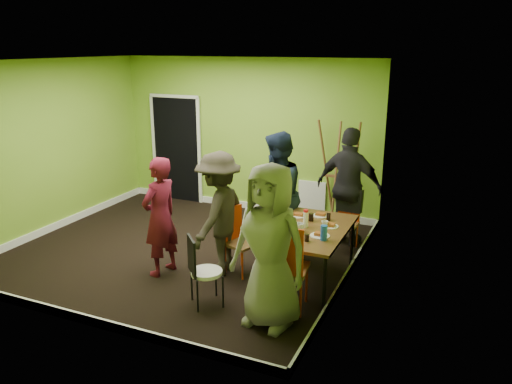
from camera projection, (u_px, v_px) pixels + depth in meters
ground at (185, 250)px, 7.59m from camera, size 5.00×5.00×0.00m
room_walls at (183, 187)px, 7.35m from camera, size 5.04×4.54×2.82m
dining_table at (311, 232)px, 6.40m from camera, size 0.90×1.50×0.75m
chair_left_far at (280, 223)px, 7.14m from camera, size 0.46×0.46×0.98m
chair_left_near at (238, 236)px, 6.77m from camera, size 0.47×0.47×0.91m
chair_back_end at (349, 207)px, 7.59m from camera, size 0.39×0.46×0.91m
chair_front_end at (287, 263)px, 5.70m from camera, size 0.50×0.51×1.08m
chair_bentwood at (201, 268)px, 5.88m from camera, size 0.48×0.48×0.87m
easel at (338, 174)px, 8.41m from camera, size 0.73×0.69×1.83m
plate_near_left at (299, 216)px, 6.83m from camera, size 0.22×0.22×0.01m
plate_near_right at (281, 235)px, 6.14m from camera, size 0.23×0.23×0.01m
plate_far_back at (321, 216)px, 6.84m from camera, size 0.22×0.22×0.01m
plate_far_front at (293, 244)px, 5.86m from camera, size 0.23×0.23×0.01m
plate_wall_back at (330, 226)px, 6.44m from camera, size 0.22×0.22×0.01m
plate_wall_front at (320, 236)px, 6.12m from camera, size 0.24×0.24×0.01m
thermos at (306, 220)px, 6.39m from camera, size 0.06×0.06×0.21m
blue_bottle at (324, 233)px, 5.97m from camera, size 0.08×0.08×0.19m
orange_bottle at (305, 219)px, 6.61m from camera, size 0.03×0.03×0.08m
glass_mid at (311, 217)px, 6.64m from camera, size 0.07×0.07×0.11m
glass_back at (328, 217)px, 6.66m from camera, size 0.06×0.06×0.10m
glass_front at (307, 238)px, 5.96m from camera, size 0.06×0.06×0.09m
cup_a at (299, 227)px, 6.27m from camera, size 0.13×0.13×0.11m
cup_b at (325, 224)px, 6.42m from camera, size 0.09×0.09×0.08m
person_standing at (160, 217)px, 6.63m from camera, size 0.48×0.65×1.62m
person_left_far at (277, 195)px, 7.23m from camera, size 0.81×0.98×1.83m
person_left_near at (219, 214)px, 6.65m from camera, size 0.63×1.09×1.68m
person_back_end at (349, 187)px, 7.61m from camera, size 1.14×0.66×1.83m
person_front_end at (270, 246)px, 5.37m from camera, size 0.98×0.72×1.85m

